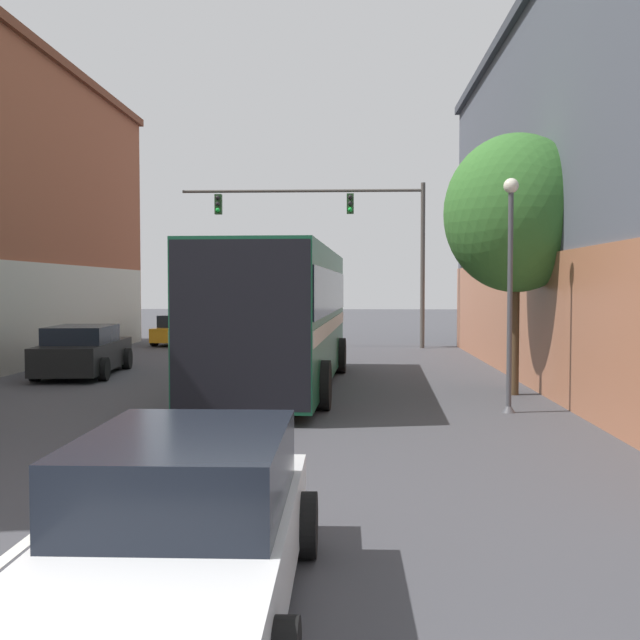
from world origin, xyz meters
TOP-DOWN VIEW (x-y plane):
  - lane_center_line at (0.00, 15.91)m, footprint 0.14×43.82m
  - bus at (1.37, 15.75)m, footprint 3.16×10.52m
  - hatchback_foreground at (1.86, 3.15)m, footprint 1.95×4.18m
  - parked_car_left_mid at (-4.11, 29.40)m, footprint 2.24×4.09m
  - parked_car_left_far at (-4.36, 18.15)m, footprint 2.27×4.69m
  - traffic_signal_gantry at (2.97, 27.81)m, footprint 9.76×0.36m
  - street_lamp at (6.18, 12.36)m, footprint 0.29×0.29m
  - street_tree_near at (6.80, 14.81)m, footprint 3.24×2.92m

SIDE VIEW (x-z plane):
  - lane_center_line at x=0.00m, z-range 0.00..0.01m
  - parked_car_left_mid at x=-4.11m, z-range -0.02..1.24m
  - hatchback_foreground at x=1.86m, z-range -0.04..1.30m
  - parked_car_left_far at x=-4.36m, z-range -0.02..1.36m
  - bus at x=1.37m, z-range 0.21..3.55m
  - street_lamp at x=6.18m, z-range 0.23..4.79m
  - street_tree_near at x=6.80m, z-range 1.16..7.06m
  - traffic_signal_gantry at x=2.97m, z-range 1.56..8.16m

